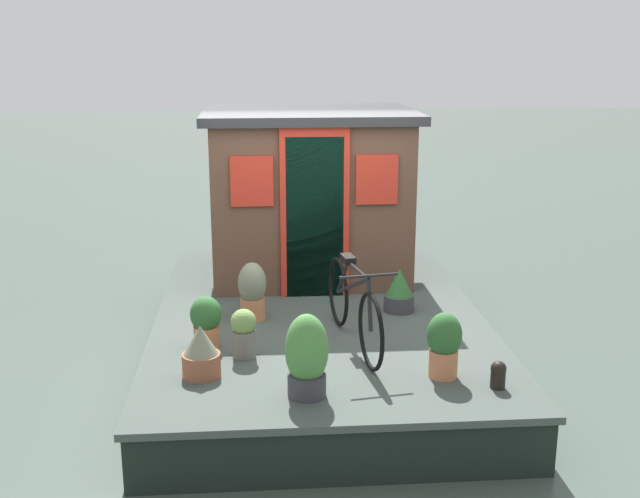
% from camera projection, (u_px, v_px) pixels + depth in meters
% --- Properties ---
extents(ground_plane, '(60.00, 60.00, 0.00)m').
position_uv_depth(ground_plane, '(318.00, 358.00, 7.96)').
color(ground_plane, '#47564C').
extents(houseboat_deck, '(4.88, 3.23, 0.52)m').
position_uv_depth(houseboat_deck, '(318.00, 334.00, 7.89)').
color(houseboat_deck, '#424C47').
rests_on(houseboat_deck, ground_plane).
extents(houseboat_cabin, '(1.88, 2.35, 1.90)m').
position_uv_depth(houseboat_cabin, '(309.00, 193.00, 8.86)').
color(houseboat_cabin, brown).
rests_on(houseboat_cabin, houseboat_deck).
extents(bicycle, '(1.72, 0.50, 0.79)m').
position_uv_depth(bicycle, '(353.00, 306.00, 6.86)').
color(bicycle, black).
rests_on(bicycle, houseboat_deck).
extents(potted_plant_rosemary, '(0.33, 0.33, 0.66)m').
position_uv_depth(potted_plant_rosemary, '(307.00, 357.00, 5.87)').
color(potted_plant_rosemary, '#38383D').
rests_on(potted_plant_rosemary, houseboat_deck).
extents(potted_plant_basil, '(0.28, 0.28, 0.57)m').
position_uv_depth(potted_plant_basil, '(252.00, 291.00, 7.52)').
color(potted_plant_basil, '#C6754C').
rests_on(potted_plant_basil, houseboat_deck).
extents(potted_plant_ivy, '(0.22, 0.22, 0.43)m').
position_uv_depth(potted_plant_ivy, '(244.00, 332.00, 6.63)').
color(potted_plant_ivy, slate).
rests_on(potted_plant_ivy, houseboat_deck).
extents(potted_plant_mint, '(0.31, 0.31, 0.43)m').
position_uv_depth(potted_plant_mint, '(201.00, 352.00, 6.25)').
color(potted_plant_mint, '#935138').
rests_on(potted_plant_mint, houseboat_deck).
extents(potted_plant_succulent, '(0.28, 0.28, 0.46)m').
position_uv_depth(potted_plant_succulent, '(206.00, 320.00, 6.85)').
color(potted_plant_succulent, '#C6754C').
rests_on(potted_plant_succulent, houseboat_deck).
extents(potted_plant_lavender, '(0.28, 0.28, 0.55)m').
position_uv_depth(potted_plant_lavender, '(444.00, 343.00, 6.22)').
color(potted_plant_lavender, '#C6754C').
rests_on(potted_plant_lavender, houseboat_deck).
extents(potted_plant_thyme, '(0.30, 0.30, 0.44)m').
position_uv_depth(potted_plant_thyme, '(399.00, 291.00, 7.77)').
color(potted_plant_thyme, '#38383D').
rests_on(potted_plant_thyme, houseboat_deck).
extents(mooring_bollard, '(0.12, 0.12, 0.22)m').
position_uv_depth(mooring_bollard, '(498.00, 374.00, 6.06)').
color(mooring_bollard, black).
rests_on(mooring_bollard, houseboat_deck).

